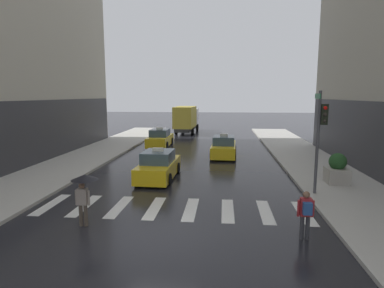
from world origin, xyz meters
TOP-DOWN VIEW (x-y plane):
  - ground_plane at (0.00, 0.00)m, footprint 160.00×160.00m
  - crosswalk_markings at (-0.00, 3.00)m, footprint 11.30×2.80m
  - traffic_light_pole at (6.54, 5.34)m, footprint 0.44×0.84m
  - taxi_lead at (-1.57, 7.82)m, footprint 2.02×4.58m
  - taxi_second at (2.13, 14.94)m, footprint 2.05×4.60m
  - taxi_third at (-3.77, 19.39)m, footprint 1.96×4.55m
  - box_truck at (-2.55, 30.10)m, footprint 2.53×7.62m
  - pedestrian_with_umbrella at (-2.88, 0.87)m, footprint 0.96×0.96m
  - pedestrian_with_backpack at (4.81, 0.48)m, footprint 0.55×0.43m
  - planter_near_corner at (8.07, 7.28)m, footprint 1.10×1.10m

SIDE VIEW (x-z plane):
  - ground_plane at x=0.00m, z-range 0.00..0.00m
  - crosswalk_markings at x=0.00m, z-range 0.00..0.01m
  - taxi_lead at x=-1.57m, z-range -0.18..1.63m
  - taxi_second at x=2.13m, z-range -0.18..1.63m
  - taxi_third at x=-3.77m, z-range -0.18..1.63m
  - planter_near_corner at x=8.07m, z-range 0.07..1.67m
  - pedestrian_with_backpack at x=4.81m, z-range 0.15..1.80m
  - pedestrian_with_umbrella at x=-2.88m, z-range 0.55..2.49m
  - box_truck at x=-2.55m, z-range 0.18..3.53m
  - traffic_light_pole at x=6.54m, z-range 0.86..5.66m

